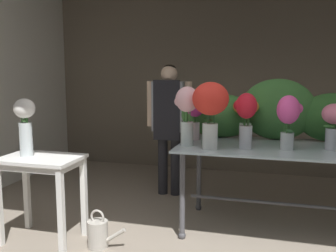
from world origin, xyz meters
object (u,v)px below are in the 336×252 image
display_table_glass (271,160)px  vase_blush_anemones (187,109)px  vase_sunset_carnations (245,113)px  watering_can (98,233)px  vase_rosy_stock (334,123)px  vase_scarlet_dahlias (211,105)px  vase_magenta_hydrangea (195,114)px  vase_fuchsia_lilies (289,117)px  florist (169,116)px  vase_white_roses_tall (25,124)px  side_table_white (41,170)px  vase_crimson_snapdragons (246,116)px

display_table_glass → vase_blush_anemones: vase_blush_anemones is taller
vase_sunset_carnations → watering_can: bearing=-141.1°
vase_rosy_stock → vase_scarlet_dahlias: vase_scarlet_dahlias is taller
vase_magenta_hydrangea → vase_scarlet_dahlias: size_ratio=0.71×
vase_fuchsia_lilies → vase_blush_anemones: 0.91m
display_table_glass → vase_blush_anemones: 0.93m
vase_fuchsia_lilies → vase_scarlet_dahlias: vase_scarlet_dahlias is taller
florist → watering_can: 1.81m
florist → vase_scarlet_dahlias: 1.33m
vase_sunset_carnations → watering_can: (-1.16, -0.94, -1.00)m
vase_rosy_stock → vase_blush_anemones: vase_blush_anemones is taller
vase_magenta_hydrangea → vase_white_roses_tall: 1.62m
side_table_white → display_table_glass: bearing=20.9°
vase_scarlet_dahlias → vase_white_roses_tall: 1.66m
vase_white_roses_tall → watering_can: bearing=-0.3°
display_table_glass → side_table_white: bearing=-159.1°
vase_sunset_carnations → vase_fuchsia_lilies: (0.40, -0.30, 0.01)m
side_table_white → vase_blush_anemones: vase_blush_anemones is taller
vase_crimson_snapdragons → vase_blush_anemones: bearing=179.9°
vase_white_roses_tall → vase_crimson_snapdragons: bearing=16.9°
vase_crimson_snapdragons → watering_can: (-1.19, -0.58, -1.01)m
vase_blush_anemones → vase_white_roses_tall: (-1.34, -0.57, -0.12)m
vase_magenta_hydrangea → vase_crimson_snapdragons: 0.61m
vase_magenta_hydrangea → vase_white_roses_tall: size_ratio=0.83×
florist → vase_blush_anemones: (0.45, -1.00, 0.20)m
vase_fuchsia_lilies → display_table_glass: bearing=137.5°
florist → watering_can: (-0.20, -1.58, -0.85)m
side_table_white → vase_magenta_hydrangea: size_ratio=1.82×
display_table_glass → vase_crimson_snapdragons: (-0.24, -0.18, 0.43)m
florist → display_table_glass: bearing=-33.8°
vase_scarlet_dahlias → vase_white_roses_tall: bearing=-163.6°
vase_magenta_hydrangea → vase_rosy_stock: size_ratio=1.03×
vase_sunset_carnations → vase_scarlet_dahlias: size_ratio=0.72×
vase_crimson_snapdragons → watering_can: bearing=-154.2°
vase_blush_anemones → display_table_glass: bearing=13.1°
vase_sunset_carnations → vase_blush_anemones: (-0.51, -0.36, 0.06)m
vase_white_roses_tall → vase_rosy_stock: bearing=15.6°
display_table_glass → vase_scarlet_dahlias: bearing=-151.7°
vase_magenta_hydrangea → vase_scarlet_dahlias: vase_scarlet_dahlias is taller
florist → vase_magenta_hydrangea: 0.85m
display_table_glass → watering_can: 1.72m
side_table_white → watering_can: 0.76m
side_table_white → vase_white_roses_tall: size_ratio=1.51×
side_table_white → vase_scarlet_dahlias: bearing=17.9°
vase_magenta_hydrangea → watering_can: (-0.67, -0.89, -0.98)m
display_table_glass → florist: (-1.23, 0.82, 0.27)m
watering_can → vase_white_roses_tall: bearing=179.7°
vase_rosy_stock → watering_can: vase_rosy_stock is taller
vase_fuchsia_lilies → vase_sunset_carnations: bearing=142.8°
watering_can → vase_rosy_stock: bearing=20.8°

